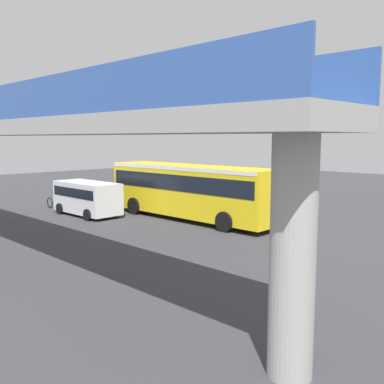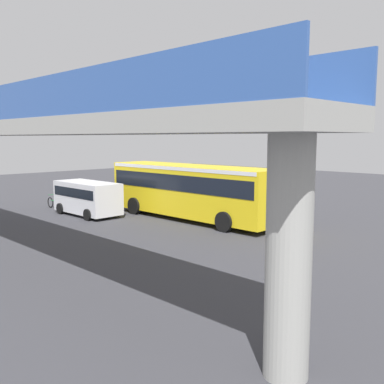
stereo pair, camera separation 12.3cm
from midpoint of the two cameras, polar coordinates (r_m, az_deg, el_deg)
ground at (r=24.83m, az=1.06°, el=-3.84°), size 80.00×80.00×0.00m
city_bus at (r=25.15m, az=-0.35°, el=0.64°), size 11.54×2.85×3.15m
parked_van at (r=27.29m, az=-13.78°, el=-0.54°), size 4.80×2.17×2.05m
bicycle_green at (r=30.51m, az=-17.88°, el=-1.41°), size 1.77×0.44×0.96m
bicycle_red at (r=31.31m, az=-16.32°, el=-1.15°), size 1.77×0.44×0.96m
traffic_sign at (r=28.76m, az=2.65°, el=1.47°), size 0.08×0.60×2.80m
lane_dash_leftmost at (r=24.07m, az=11.59°, el=-4.33°), size 2.00×0.20×0.01m
lane_dash_left at (r=26.41m, az=4.28°, el=-3.19°), size 2.00×0.20×0.01m
lane_dash_centre at (r=29.11m, az=-1.75°, el=-2.21°), size 2.00×0.20×0.01m
pedestrian_overpass at (r=18.20m, az=-22.60°, el=6.56°), size 26.77×2.60×6.43m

